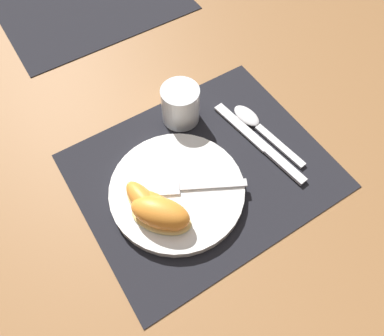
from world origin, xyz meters
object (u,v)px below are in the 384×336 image
Objects in this scene: juice_glass at (181,106)px; knife at (260,144)px; fork at (183,187)px; plate at (177,191)px; citrus_wedge_0 at (145,204)px; citrus_wedge_2 at (160,214)px; citrus_wedge_1 at (158,211)px; spoon at (255,123)px.

juice_glass reaches higher than knife.
juice_glass is 0.44× the size of fork.
plate is 3.04× the size of juice_glass.
plate is at bearing 4.41° from citrus_wedge_0.
citrus_wedge_0 is at bearing 110.96° from citrus_wedge_2.
citrus_wedge_2 is (-0.24, -0.04, 0.03)m from knife.
fork is (0.01, -0.00, 0.01)m from plate.
citrus_wedge_0 is 0.88× the size of citrus_wedge_1.
juice_glass is at bearing 42.78° from citrus_wedge_0.
plate is 0.17m from juice_glass.
citrus_wedge_1 is (0.01, -0.02, -0.00)m from citrus_wedge_0.
spoon is at bearing 14.43° from fork.
juice_glass is at bearing 48.77° from citrus_wedge_1.
juice_glass is (0.09, 0.14, 0.03)m from plate.
citrus_wedge_0 is at bearing -169.32° from spoon.
juice_glass reaches higher than fork.
knife is at bearing 0.86° from plate.
spoon is at bearing -39.82° from juice_glass.
juice_glass reaches higher than citrus_wedge_1.
citrus_wedge_2 is (0.00, -0.01, 0.00)m from citrus_wedge_1.
knife is 2.22× the size of citrus_wedge_0.
juice_glass is at bearing 60.03° from fork.
citrus_wedge_2 is at bearing -145.63° from plate.
citrus_wedge_2 reaches higher than spoon.
juice_glass reaches higher than spoon.
spoon is (0.11, -0.09, -0.03)m from juice_glass.
citrus_wedge_2 is (-0.06, -0.03, 0.02)m from fork.
fork is at bearing -177.63° from knife.
juice_glass is 0.17m from fork.
plate is at bearing 157.63° from fork.
citrus_wedge_1 is at bearing -173.12° from knife.
citrus_wedge_1 is 1.03× the size of citrus_wedge_2.
plate reaches higher than spoon.
fork is at bearing -22.37° from plate.
fork is 1.49× the size of citrus_wedge_1.
fork is at bearing -165.57° from spoon.
citrus_wedge_2 is (-0.05, -0.03, 0.03)m from plate.
spoon is at bearing 64.85° from knife.
spoon is 0.27m from citrus_wedge_2.
citrus_wedge_0 is at bearing 117.79° from citrus_wedge_1.
citrus_wedge_1 is (-0.06, -0.02, 0.01)m from fork.
fork is 1.69× the size of citrus_wedge_0.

